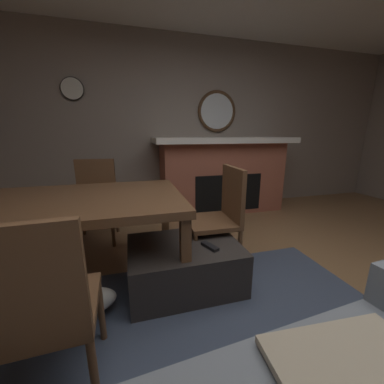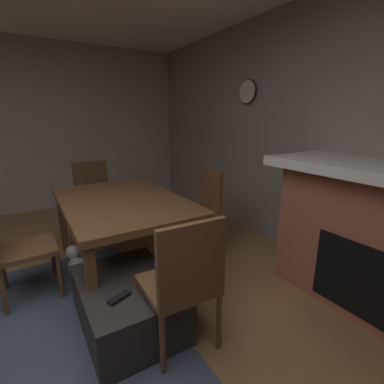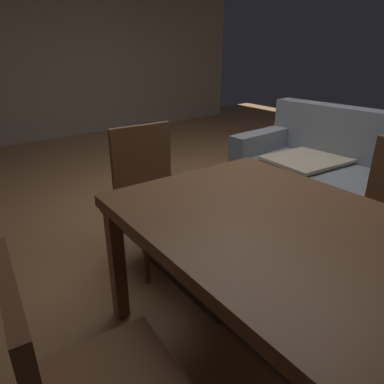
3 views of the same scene
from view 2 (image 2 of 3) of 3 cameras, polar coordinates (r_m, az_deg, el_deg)
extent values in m
cube|color=gray|center=(2.92, 33.02, 9.30)|extent=(8.10, 0.12, 2.64)
cube|color=#B2A59B|center=(5.13, -33.98, 10.67)|extent=(0.12, 5.98, 2.64)
cube|color=#3D475B|center=(2.29, -31.99, -28.07)|extent=(2.60, 2.00, 0.01)
cube|color=#2D2826|center=(2.23, -12.95, -21.31)|extent=(0.87, 0.63, 0.37)
cube|color=black|center=(1.96, -14.68, -20.25)|extent=(0.11, 0.17, 0.02)
cube|color=brown|center=(2.74, -14.19, -1.96)|extent=(1.60, 1.06, 0.06)
cube|color=brown|center=(2.14, -19.76, -18.55)|extent=(0.07, 0.07, 0.68)
cube|color=brown|center=(3.47, -25.01, -5.79)|extent=(0.07, 0.07, 0.68)
cube|color=brown|center=(2.45, 2.78, -13.04)|extent=(0.07, 0.07, 0.68)
cube|color=brown|center=(3.67, -10.36, -3.47)|extent=(0.07, 0.07, 0.68)
cube|color=#513823|center=(3.85, -18.92, -1.77)|extent=(0.46, 0.46, 0.04)
cube|color=#513823|center=(3.97, -20.03, 2.53)|extent=(0.06, 0.44, 0.48)
cylinder|color=#513823|center=(3.79, -14.89, -5.30)|extent=(0.04, 0.04, 0.41)
cylinder|color=#513823|center=(3.69, -20.76, -6.36)|extent=(0.04, 0.04, 0.41)
cylinder|color=#513823|center=(4.15, -16.76, -3.64)|extent=(0.04, 0.04, 0.41)
cylinder|color=#513823|center=(4.06, -22.14, -4.55)|extent=(0.04, 0.04, 0.41)
cube|color=brown|center=(2.74, -30.81, -10.05)|extent=(0.46, 0.46, 0.04)
cylinder|color=brown|center=(3.02, -26.63, -11.90)|extent=(0.04, 0.04, 0.41)
cylinder|color=brown|center=(2.66, -25.43, -15.44)|extent=(0.04, 0.04, 0.41)
cylinder|color=brown|center=(3.02, -34.33, -13.03)|extent=(0.04, 0.04, 0.41)
cylinder|color=brown|center=(2.66, -34.29, -16.76)|extent=(0.04, 0.04, 0.41)
cube|color=brown|center=(3.16, 0.65, -4.56)|extent=(0.47, 0.47, 0.04)
cube|color=brown|center=(3.18, 3.84, 0.43)|extent=(0.44, 0.07, 0.48)
cylinder|color=brown|center=(3.00, -0.95, -10.36)|extent=(0.04, 0.04, 0.41)
cylinder|color=brown|center=(3.33, -4.08, -7.71)|extent=(0.04, 0.04, 0.41)
cylinder|color=brown|center=(3.18, 5.58, -8.87)|extent=(0.04, 0.04, 0.41)
cylinder|color=brown|center=(3.49, 1.98, -6.54)|extent=(0.04, 0.04, 0.41)
cube|color=brown|center=(1.93, -3.04, -18.44)|extent=(0.45, 0.45, 0.04)
cube|color=brown|center=(1.64, 0.08, -14.26)|extent=(0.05, 0.44, 0.48)
cylinder|color=brown|center=(2.15, -10.71, -22.07)|extent=(0.04, 0.04, 0.41)
cylinder|color=brown|center=(2.28, -0.60, -19.38)|extent=(0.04, 0.04, 0.41)
cylinder|color=brown|center=(1.86, -6.04, -28.86)|extent=(0.04, 0.04, 0.41)
cylinder|color=brown|center=(2.01, 5.54, -24.93)|extent=(0.04, 0.04, 0.41)
ellipsoid|color=silver|center=(2.83, -21.94, -14.64)|extent=(0.45, 0.24, 0.18)
sphere|color=silver|center=(2.95, -23.30, -11.31)|extent=(0.14, 0.14, 0.14)
cylinder|color=silver|center=(3.78, 11.40, 19.56)|extent=(0.28, 0.03, 0.28)
torus|color=black|center=(3.78, 11.40, 19.56)|extent=(0.30, 0.02, 0.30)
camera|label=1|loc=(2.39, -58.35, 1.15)|focal=21.41mm
camera|label=3|loc=(3.76, -2.51, 14.14)|focal=32.76mm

